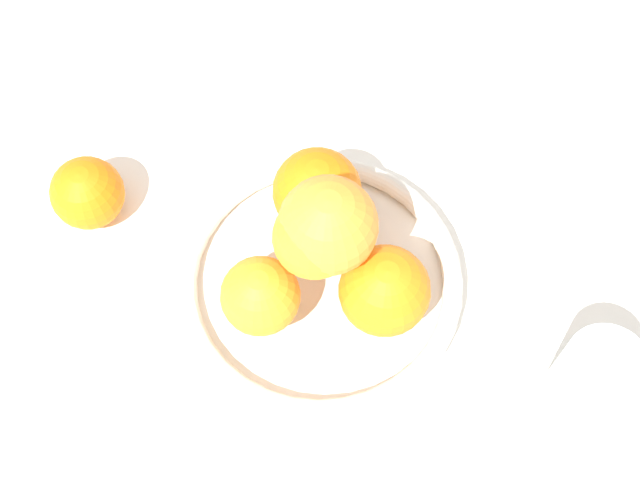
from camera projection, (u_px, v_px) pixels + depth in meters
ground_plane at (320, 291)px, 0.85m from camera, size 4.00×4.00×0.00m
fruit_bowl at (320, 283)px, 0.83m from camera, size 0.27×0.27×0.04m
orange_pile at (327, 243)px, 0.76m from camera, size 0.17×0.19×0.15m
stray_orange at (87, 193)px, 0.86m from camera, size 0.07×0.07×0.07m
drinking_glass at (594, 382)px, 0.76m from camera, size 0.07×0.07×0.09m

